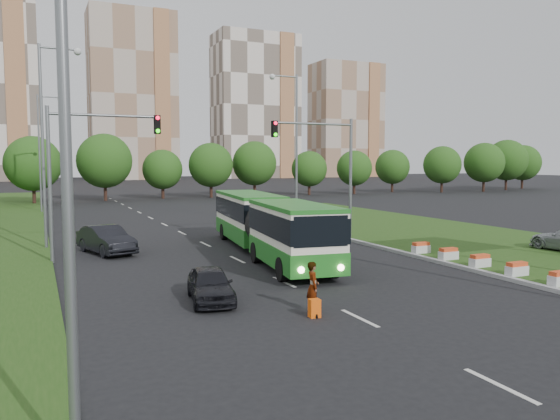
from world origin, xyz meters
name	(u,v)px	position (x,y,z in m)	size (l,w,h in m)	color
ground	(344,276)	(0.00, 0.00, 0.00)	(360.00, 360.00, 0.00)	black
grass_median	(448,237)	(13.00, 8.00, 0.07)	(14.00, 60.00, 0.15)	#224714
median_kerb	(362,243)	(6.05, 8.00, 0.09)	(0.30, 60.00, 0.18)	#999999
lane_markings	(176,230)	(-3.00, 20.00, 0.00)	(0.20, 100.00, 0.01)	silver
flower_planters	(498,265)	(6.70, -2.50, 0.45)	(1.10, 11.50, 0.60)	silver
traffic_mast_median	(329,159)	(4.78, 10.00, 5.35)	(5.76, 0.32, 8.00)	slate
traffic_mast_left	(83,159)	(-10.38, 9.00, 5.35)	(5.76, 0.32, 8.00)	slate
street_lamps	(214,148)	(-3.00, 10.00, 6.00)	(36.00, 60.00, 12.00)	slate
tree_line	(208,167)	(10.00, 55.00, 4.50)	(120.00, 8.00, 9.00)	#275516
apartment_tower_ceast	(132,97)	(15.00, 150.00, 25.00)	(25.00, 15.00, 50.00)	#B8A694
apartment_tower_east	(255,107)	(55.00, 150.00, 23.50)	(27.00, 15.00, 47.00)	silver
midrise_east	(346,121)	(90.00, 150.00, 20.00)	(24.00, 14.00, 40.00)	#B8A694
articulated_bus	(264,224)	(-1.06, 6.91, 1.71)	(2.65, 17.01, 2.80)	white
car_left_near	(210,284)	(-6.87, -1.85, 0.64)	(1.51, 3.77, 1.28)	black
car_left_far	(106,240)	(-9.12, 10.87, 0.79)	(1.68, 4.80, 1.58)	black
pedestrian	(313,287)	(-4.02, -4.60, 0.87)	(0.63, 0.42, 1.74)	gray
shopping_trolley	(314,308)	(-4.31, -5.29, 0.31)	(0.36, 0.38, 0.62)	#FE5C0D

